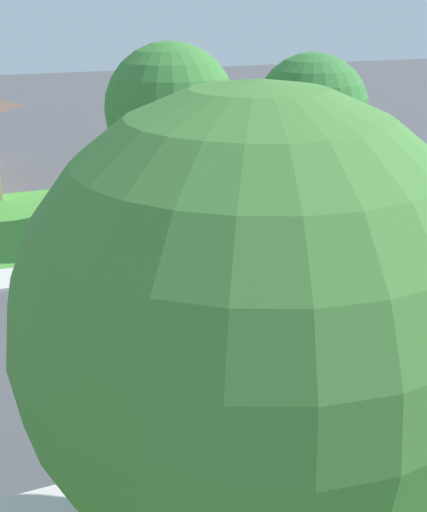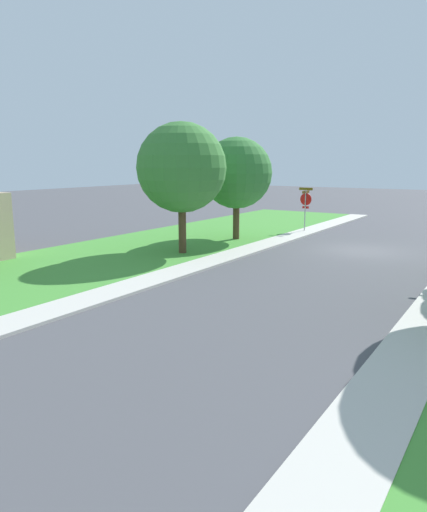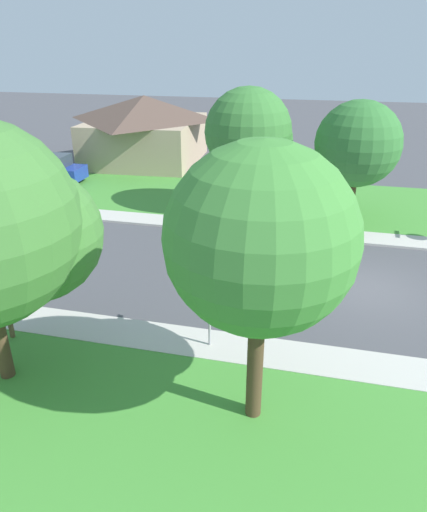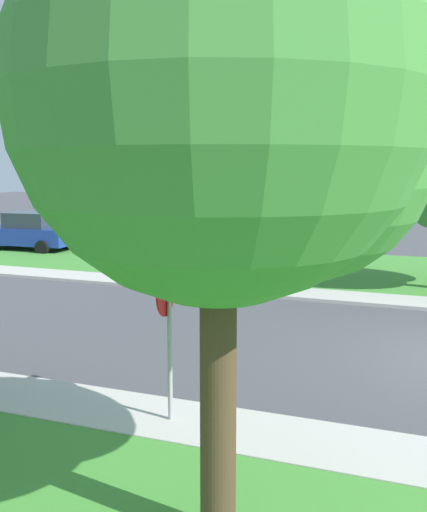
{
  "view_description": "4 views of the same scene",
  "coord_description": "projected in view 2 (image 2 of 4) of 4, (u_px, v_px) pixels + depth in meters",
  "views": [
    {
      "loc": [
        -12.31,
        11.7,
        7.23
      ],
      "look_at": [
        1.09,
        6.37,
        1.4
      ],
      "focal_mm": 44.33,
      "sensor_mm": 36.0,
      "label": 1
    },
    {
      "loc": [
        -6.48,
        23.66,
        4.28
      ],
      "look_at": [
        1.52,
        11.16,
        1.4
      ],
      "focal_mm": 33.82,
      "sensor_mm": 36.0,
      "label": 2
    },
    {
      "loc": [
        -15.47,
        1.8,
        7.92
      ],
      "look_at": [
        -1.6,
        5.16,
        1.4
      ],
      "focal_mm": 32.9,
      "sensor_mm": 36.0,
      "label": 3
    },
    {
      "loc": [
        -12.24,
        0.98,
        3.82
      ],
      "look_at": [
        2.5,
        6.57,
        1.4
      ],
      "focal_mm": 41.28,
      "sensor_mm": 36.0,
      "label": 4
    }
  ],
  "objects": [
    {
      "name": "sidewalk_west",
      "position": [
        416.0,
        345.0,
        11.39
      ],
      "size": [
        1.4,
        56.0,
        0.1
      ],
      "primitive_type": "cube",
      "color": "beige",
      "rests_on": "ground"
    },
    {
      "name": "sidewalk_east",
      "position": [
        122.0,
        289.0,
        16.36
      ],
      "size": [
        1.4,
        56.0,
        0.1
      ],
      "primitive_type": "cube",
      "color": "beige",
      "rests_on": "ground"
    },
    {
      "name": "ground_plane",
      "position": [
        361.0,
        251.0,
        23.81
      ],
      "size": [
        120.0,
        120.0,
        0.0
      ],
      "primitive_type": "plane",
      "color": "#4C4C51"
    },
    {
      "name": "tree_across_right",
      "position": [
        234.0,
        175.0,
        26.61
      ],
      "size": [
        4.18,
        3.89,
        5.67
      ],
      "color": "#4C3823",
      "rests_on": "ground"
    },
    {
      "name": "stop_sign_near_corner",
      "position": [
        306.0,
        202.0,
        29.89
      ],
      "size": [
        0.92,
        0.92,
        2.77
      ],
      "color": "#9E9EA3",
      "rests_on": "ground"
    },
    {
      "name": "tree_corner_large",
      "position": [
        179.0,
        171.0,
        22.39
      ],
      "size": [
        4.45,
        4.14,
        6.13
      ],
      "color": "#4C3823",
      "rests_on": "ground"
    },
    {
      "name": "lawn_east",
      "position": [
        33.0,
        273.0,
        18.85
      ],
      "size": [
        8.0,
        56.0,
        0.08
      ],
      "primitive_type": "cube",
      "color": "#479338",
      "rests_on": "ground"
    }
  ]
}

